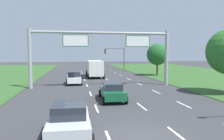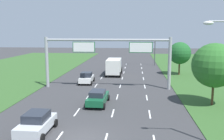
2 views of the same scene
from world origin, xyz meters
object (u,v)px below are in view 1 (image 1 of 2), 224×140
car_far_ahead (74,78)px  traffic_light_mast (116,54)px  car_mid_lane (69,120)px  sign_gantry (103,47)px  box_truck (94,68)px  roadside_tree_far (157,54)px  car_lead_silver (112,91)px

car_far_ahead → traffic_light_mast: traffic_light_mast is taller
traffic_light_mast → car_far_ahead: bearing=-115.0°
car_mid_lane → traffic_light_mast: 41.16m
car_far_ahead → sign_gantry: sign_gantry is taller
car_mid_lane → sign_gantry: 16.82m
box_truck → roadside_tree_far: 11.85m
car_far_ahead → car_lead_silver: bearing=-74.6°
car_mid_lane → traffic_light_mast: (10.02, 39.80, 3.04)m
car_far_ahead → traffic_light_mast: 23.40m
car_mid_lane → box_truck: box_truck is taller
sign_gantry → car_lead_silver: bearing=-91.8°
sign_gantry → traffic_light_mast: sign_gantry is taller
car_lead_silver → box_truck: size_ratio=0.59×
car_mid_lane → car_far_ahead: car_far_ahead is taller
car_far_ahead → roadside_tree_far: (15.13, 8.59, 3.10)m
sign_gantry → roadside_tree_far: sign_gantry is taller
box_truck → car_far_ahead: bearing=-113.3°
box_truck → sign_gantry: size_ratio=0.44×
car_lead_silver → car_mid_lane: (-3.54, -7.96, 0.04)m
roadside_tree_far → car_lead_silver: bearing=-121.3°
car_lead_silver → car_far_ahead: 11.31m
car_lead_silver → car_far_ahead: car_far_ahead is taller
car_far_ahead → box_truck: box_truck is taller
car_lead_silver → box_truck: bearing=91.1°
car_far_ahead → sign_gantry: size_ratio=0.24×
car_lead_silver → box_truck: 19.07m
car_far_ahead → traffic_light_mast: bearing=63.3°
roadside_tree_far → sign_gantry: bearing=-135.2°
traffic_light_mast → roadside_tree_far: roadside_tree_far is taller
roadside_tree_far → box_truck: bearing=-178.3°
car_far_ahead → roadside_tree_far: size_ratio=0.70×
box_truck → traffic_light_mast: bearing=63.6°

